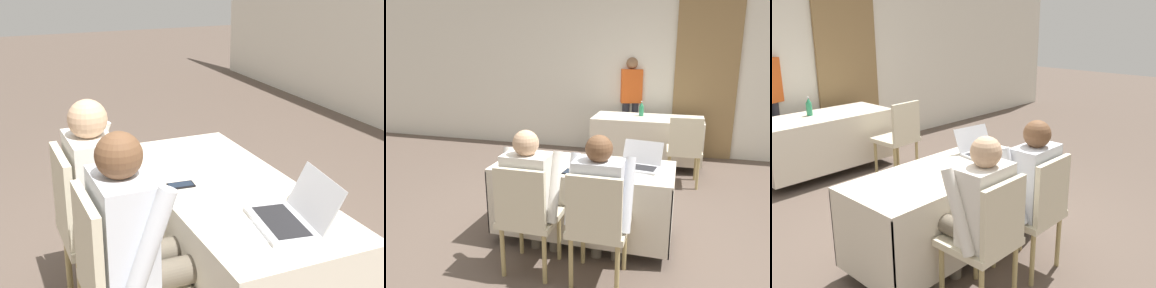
{
  "view_description": "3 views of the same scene",
  "coord_description": "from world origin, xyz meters",
  "views": [
    {
      "loc": [
        2.26,
        -1.16,
        1.84
      ],
      "look_at": [
        0.0,
        -0.19,
        0.99
      ],
      "focal_mm": 50.0,
      "sensor_mm": 36.0,
      "label": 1
    },
    {
      "loc": [
        0.84,
        -3.13,
        1.81
      ],
      "look_at": [
        0.0,
        -0.19,
        0.99
      ],
      "focal_mm": 35.0,
      "sensor_mm": 36.0,
      "label": 2
    },
    {
      "loc": [
        -2.21,
        -2.23,
        1.89
      ],
      "look_at": [
        0.0,
        -0.19,
        0.99
      ],
      "focal_mm": 40.0,
      "sensor_mm": 36.0,
      "label": 3
    }
  ],
  "objects": [
    {
      "name": "conference_table_near",
      "position": [
        0.0,
        0.0,
        0.55
      ],
      "size": [
        1.62,
        0.71,
        0.74
      ],
      "color": "beige",
      "rests_on": "ground_plane"
    },
    {
      "name": "paper_beside_laptop",
      "position": [
        0.5,
        -0.1,
        0.74
      ],
      "size": [
        0.3,
        0.35,
        0.0
      ],
      "rotation": [
        0.0,
        0.0,
        -0.34
      ],
      "color": "white",
      "rests_on": "conference_table_near"
    },
    {
      "name": "ground_plane",
      "position": [
        0.0,
        0.0,
        0.0
      ],
      "size": [
        24.0,
        24.0,
        0.0
      ],
      "primitive_type": "plane",
      "color": "brown"
    },
    {
      "name": "cell_phone",
      "position": [
        -0.08,
        -0.22,
        0.74
      ],
      "size": [
        0.08,
        0.14,
        0.01
      ],
      "rotation": [
        0.0,
        0.0,
        -0.08
      ],
      "color": "black",
      "rests_on": "conference_table_near"
    },
    {
      "name": "chair_near_left",
      "position": [
        -0.28,
        -0.66,
        0.52
      ],
      "size": [
        0.44,
        0.44,
        0.93
      ],
      "rotation": [
        0.0,
        0.0,
        3.14
      ],
      "color": "tan",
      "rests_on": "ground_plane"
    },
    {
      "name": "person_white_shirt",
      "position": [
        0.28,
        -0.56,
        0.68
      ],
      "size": [
        0.5,
        0.52,
        1.19
      ],
      "rotation": [
        0.0,
        0.0,
        3.14
      ],
      "color": "#665B4C",
      "rests_on": "ground_plane"
    },
    {
      "name": "conference_table_far",
      "position": [
        0.34,
        2.46,
        0.55
      ],
      "size": [
        1.62,
        0.71,
        0.74
      ],
      "color": "beige",
      "rests_on": "ground_plane"
    },
    {
      "name": "person_checkered_shirt",
      "position": [
        -0.28,
        -0.56,
        0.68
      ],
      "size": [
        0.5,
        0.52,
        1.19
      ],
      "rotation": [
        0.0,
        0.0,
        3.14
      ],
      "color": "#665B4C",
      "rests_on": "ground_plane"
    },
    {
      "name": "chair_far_spare",
      "position": [
        0.89,
        1.68,
        0.52
      ],
      "size": [
        0.46,
        0.46,
        0.93
      ],
      "rotation": [
        0.0,
        0.0,
        3.2
      ],
      "color": "tan",
      "rests_on": "ground_plane"
    },
    {
      "name": "laptop",
      "position": [
        0.49,
        0.07,
        0.78
      ],
      "size": [
        0.4,
        0.37,
        0.21
      ],
      "rotation": [
        0.0,
        0.0,
        -0.15
      ],
      "color": "#B7B7BC",
      "rests_on": "conference_table_near"
    },
    {
      "name": "chair_near_right",
      "position": [
        0.28,
        -0.66,
        0.52
      ],
      "size": [
        0.44,
        0.44,
        0.93
      ],
      "rotation": [
        0.0,
        0.0,
        3.14
      ],
      "color": "tan",
      "rests_on": "ground_plane"
    },
    {
      "name": "curtain_panel",
      "position": [
        1.14,
        3.08,
        1.33
      ],
      "size": [
        0.95,
        0.04,
        2.65
      ],
      "color": "olive",
      "rests_on": "ground_plane"
    },
    {
      "name": "water_bottle",
      "position": [
        0.23,
        2.55,
        0.84
      ],
      "size": [
        0.07,
        0.07,
        0.23
      ],
      "color": "#288456",
      "rests_on": "conference_table_far"
    }
  ]
}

